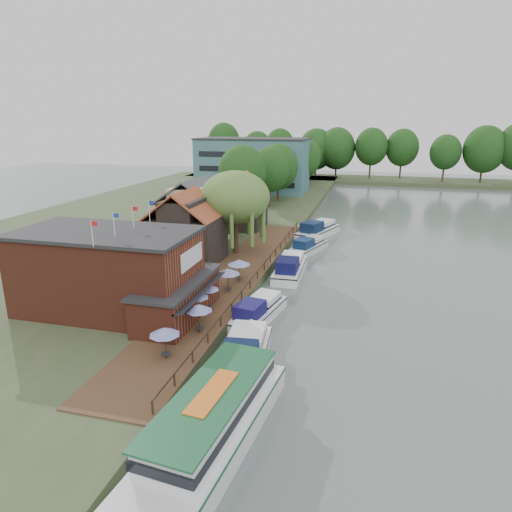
% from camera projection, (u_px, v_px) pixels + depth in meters
% --- Properties ---
extents(ground, '(260.00, 260.00, 0.00)m').
position_uv_depth(ground, '(289.00, 335.00, 38.20)').
color(ground, '#54615D').
rests_on(ground, ground).
extents(land_bank, '(50.00, 140.00, 1.00)m').
position_uv_depth(land_bank, '(154.00, 222.00, 77.78)').
color(land_bank, '#384728').
rests_on(land_bank, ground).
extents(quay_deck, '(6.00, 50.00, 0.10)m').
position_uv_depth(quay_deck, '(233.00, 277.00, 49.10)').
color(quay_deck, '#47301E').
rests_on(quay_deck, land_bank).
extents(quay_rail, '(0.20, 49.00, 1.00)m').
position_uv_depth(quay_rail, '(259.00, 274.00, 48.78)').
color(quay_rail, black).
rests_on(quay_rail, land_bank).
extents(pub, '(20.00, 11.00, 7.30)m').
position_uv_depth(pub, '(128.00, 273.00, 39.34)').
color(pub, maroon).
rests_on(pub, land_bank).
extents(hotel_block, '(25.40, 12.40, 12.30)m').
position_uv_depth(hotel_block, '(253.00, 165.00, 106.33)').
color(hotel_block, '#38666B').
rests_on(hotel_block, land_bank).
extents(cottage_a, '(8.60, 7.60, 8.50)m').
position_uv_depth(cottage_a, '(186.00, 227.00, 53.30)').
color(cottage_a, black).
rests_on(cottage_a, land_bank).
extents(cottage_b, '(9.60, 8.60, 8.50)m').
position_uv_depth(cottage_b, '(195.00, 210.00, 63.30)').
color(cottage_b, beige).
rests_on(cottage_b, land_bank).
extents(cottage_c, '(7.60, 7.60, 8.50)m').
position_uv_depth(cottage_c, '(241.00, 201.00, 70.66)').
color(cottage_c, black).
rests_on(cottage_c, land_bank).
extents(willow, '(8.60, 8.60, 10.43)m').
position_uv_depth(willow, '(235.00, 213.00, 56.56)').
color(willow, '#476B2D').
rests_on(willow, land_bank).
extents(umbrella_0, '(2.20, 2.20, 2.38)m').
position_uv_depth(umbrella_0, '(165.00, 343.00, 32.02)').
color(umbrella_0, navy).
rests_on(umbrella_0, quay_deck).
extents(umbrella_1, '(2.19, 2.19, 2.38)m').
position_uv_depth(umbrella_1, '(199.00, 318.00, 36.01)').
color(umbrella_1, navy).
rests_on(umbrella_1, quay_deck).
extents(umbrella_2, '(2.24, 2.24, 2.38)m').
position_uv_depth(umbrella_2, '(196.00, 305.00, 38.64)').
color(umbrella_2, navy).
rests_on(umbrella_2, quay_deck).
extents(umbrella_3, '(2.03, 2.03, 2.38)m').
position_uv_depth(umbrella_3, '(208.00, 297.00, 40.41)').
color(umbrella_3, navy).
rests_on(umbrella_3, quay_deck).
extents(umbrella_4, '(2.40, 2.40, 2.38)m').
position_uv_depth(umbrella_4, '(228.00, 280.00, 44.53)').
color(umbrella_4, navy).
rests_on(umbrella_4, quay_deck).
extents(umbrella_5, '(2.43, 2.43, 2.38)m').
position_uv_depth(umbrella_5, '(239.00, 271.00, 47.35)').
color(umbrella_5, navy).
rests_on(umbrella_5, quay_deck).
extents(cruiser_0, '(4.69, 11.02, 2.62)m').
position_uv_depth(cruiser_0, '(244.00, 352.00, 32.82)').
color(cruiser_0, white).
rests_on(cruiser_0, ground).
extents(cruiser_1, '(4.56, 9.61, 2.21)m').
position_uv_depth(cruiser_1, '(258.00, 308.00, 40.97)').
color(cruiser_1, white).
rests_on(cruiser_1, ground).
extents(cruiser_2, '(3.63, 10.29, 2.48)m').
position_uv_depth(cruiser_2, '(290.00, 265.00, 52.61)').
color(cruiser_2, white).
rests_on(cruiser_2, ground).
extents(cruiser_3, '(5.47, 9.37, 2.12)m').
position_uv_depth(cruiser_3, '(309.00, 244.00, 62.11)').
color(cruiser_3, silver).
rests_on(cruiser_3, ground).
extents(cruiser_4, '(6.90, 11.34, 2.65)m').
position_uv_depth(cruiser_4, '(318.00, 228.00, 70.04)').
color(cruiser_4, white).
rests_on(cruiser_4, ground).
extents(tour_boat, '(5.82, 15.65, 3.34)m').
position_uv_depth(tour_boat, '(207.00, 426.00, 24.35)').
color(tour_boat, silver).
rests_on(tour_boat, ground).
extents(swan, '(0.44, 0.44, 0.44)m').
position_uv_depth(swan, '(188.00, 398.00, 29.20)').
color(swan, white).
rests_on(swan, ground).
extents(bank_tree_0, '(8.03, 8.03, 12.37)m').
position_uv_depth(bank_tree_0, '(242.00, 182.00, 77.29)').
color(bank_tree_0, '#143811').
rests_on(bank_tree_0, land_bank).
extents(bank_tree_1, '(7.45, 7.45, 11.45)m').
position_uv_depth(bank_tree_1, '(269.00, 178.00, 86.68)').
color(bank_tree_1, '#143811').
rests_on(bank_tree_1, land_bank).
extents(bank_tree_2, '(8.13, 8.13, 11.73)m').
position_uv_depth(bank_tree_2, '(278.00, 173.00, 93.42)').
color(bank_tree_2, '#143811').
rests_on(bank_tree_2, land_bank).
extents(bank_tree_3, '(8.29, 8.29, 11.95)m').
position_uv_depth(bank_tree_3, '(303.00, 164.00, 110.81)').
color(bank_tree_3, '#143811').
rests_on(bank_tree_3, land_bank).
extents(bank_tree_4, '(7.41, 7.41, 11.31)m').
position_uv_depth(bank_tree_4, '(300.00, 162.00, 118.88)').
color(bank_tree_4, '#143811').
rests_on(bank_tree_4, land_bank).
extents(bank_tree_5, '(7.80, 7.80, 11.07)m').
position_uv_depth(bank_tree_5, '(307.00, 160.00, 125.81)').
color(bank_tree_5, '#143811').
rests_on(bank_tree_5, land_bank).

